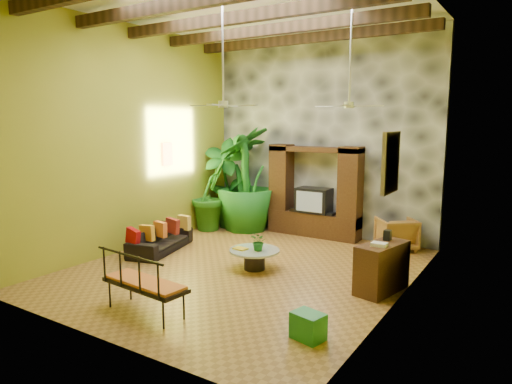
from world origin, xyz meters
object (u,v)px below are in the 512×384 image
Objects in this scene: ceiling_fan_back at (349,94)px; sofa at (161,239)px; wicker_armchair at (396,234)px; tall_plant_c at (246,179)px; tall_plant_a at (226,183)px; green_bin at (308,326)px; entertainment_center at (314,198)px; side_console at (382,268)px; iron_bench at (141,281)px; coffee_table at (254,257)px; ceiling_fan_front at (223,93)px; tall_plant_b at (210,194)px.

ceiling_fan_back is 5.14m from sofa.
sofa is at bearing -4.17° from wicker_armchair.
tall_plant_c is at bearing -34.58° from wicker_armchair.
ceiling_fan_back reaches higher than tall_plant_a.
sofa is 4.39× the size of green_bin.
entertainment_center is 1.29× the size of ceiling_fan_back.
green_bin is (-0.29, -2.24, -0.24)m from side_console.
iron_bench is 2.56m from green_bin.
coffee_table is at bearing 136.48° from green_bin.
sofa is 3.47m from iron_bench.
green_bin is at bearing -32.09° from ceiling_fan_front.
tall_plant_a is at bearing 63.93° from tall_plant_b.
ceiling_fan_front reaches higher than iron_bench.
ceiling_fan_front reaches higher than side_console.
tall_plant_b is (-2.65, -0.87, -0.01)m from entertainment_center.
side_console is at bearing -29.38° from tall_plant_c.
tall_plant_c is 2.59× the size of side_console.
tall_plant_a is (-4.58, -0.27, 0.85)m from wicker_armchair.
green_bin is at bearing -48.78° from tall_plant_c.
wicker_armchair reaches higher than coffee_table.
entertainment_center is 2.23m from wicker_armchair.
ceiling_fan_back reaches higher than tall_plant_b.
green_bin is at bearing -65.36° from entertainment_center.
coffee_table is at bearing -86.71° from entertainment_center.
sofa is at bearing -178.78° from coffee_table.
sofa is at bearing -164.44° from side_console.
side_console is at bearing -102.08° from sofa.
tall_plant_c is at bearing 4.40° from tall_plant_a.
side_console is (4.95, 0.22, 0.16)m from sofa.
side_console reaches higher than wicker_armchair.
wicker_armchair is 4.98m from green_bin.
coffee_table is 0.94× the size of side_console.
tall_plant_b is 5.70m from side_console.
tall_plant_c is (0.50, 2.73, 1.10)m from sofa.
entertainment_center reaches higher than side_console.
green_bin is (2.36, -5.14, -0.78)m from entertainment_center.
ceiling_fan_front is at bearing -62.99° from tall_plant_c.
green_bin is at bearing -76.69° from ceiling_fan_back.
tall_plant_c reaches higher than entertainment_center.
entertainment_center is 2.79m from tall_plant_b.
ceiling_fan_front and ceiling_fan_back have the same top height.
green_bin is (2.45, 0.65, -0.36)m from iron_bench.
tall_plant_a is at bearing 135.56° from green_bin.
green_bin is (2.56, -1.60, -3.22)m from ceiling_fan_front.
tall_plant_a is 0.55m from tall_plant_b.
sofa is 2.48m from coffee_table.
ceiling_fan_back is 1.23× the size of iron_bench.
green_bin is at bearing -128.11° from sofa.
ceiling_fan_front is 5.10m from wicker_armchair.
tall_plant_c is 6.56× the size of green_bin.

